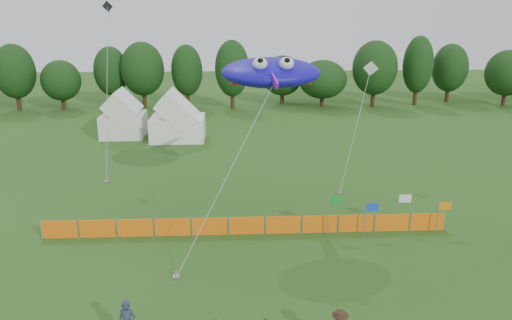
{
  "coord_description": "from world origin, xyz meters",
  "views": [
    {
      "loc": [
        -1.06,
        -15.65,
        11.93
      ],
      "look_at": [
        0.0,
        6.0,
        5.2
      ],
      "focal_mm": 35.0,
      "sensor_mm": 36.0,
      "label": 1
    }
  ],
  "objects_px": {
    "barrier_fence": "(247,226)",
    "tent_left": "(123,118)",
    "tent_right": "(178,121)",
    "stingray_kite": "(271,72)"
  },
  "relations": [
    {
      "from": "barrier_fence",
      "to": "tent_left",
      "type": "bearing_deg",
      "value": 116.58
    },
    {
      "from": "tent_right",
      "to": "barrier_fence",
      "type": "height_order",
      "value": "tent_right"
    },
    {
      "from": "tent_right",
      "to": "stingray_kite",
      "type": "relative_size",
      "value": 0.37
    },
    {
      "from": "tent_right",
      "to": "barrier_fence",
      "type": "xyz_separation_m",
      "value": [
        5.73,
        -20.48,
        -1.27
      ]
    },
    {
      "from": "barrier_fence",
      "to": "stingray_kite",
      "type": "height_order",
      "value": "stingray_kite"
    },
    {
      "from": "tent_right",
      "to": "barrier_fence",
      "type": "bearing_deg",
      "value": -74.36
    },
    {
      "from": "tent_left",
      "to": "stingray_kite",
      "type": "height_order",
      "value": "stingray_kite"
    },
    {
      "from": "tent_left",
      "to": "stingray_kite",
      "type": "relative_size",
      "value": 0.29
    },
    {
      "from": "tent_left",
      "to": "barrier_fence",
      "type": "distance_m",
      "value": 24.57
    },
    {
      "from": "tent_left",
      "to": "barrier_fence",
      "type": "xyz_separation_m",
      "value": [
        10.98,
        -21.94,
        -1.28
      ]
    }
  ]
}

